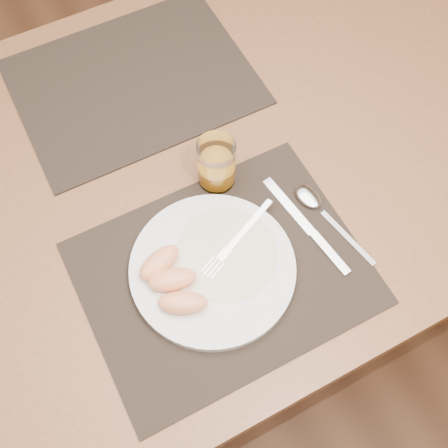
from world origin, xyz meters
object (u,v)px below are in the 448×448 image
placemat_far (133,82)px  fork (233,244)px  juice_glass (216,165)px  knife (312,233)px  placemat_near (223,273)px  spoon (314,202)px  table (184,190)px  plate (213,269)px

placemat_far → fork: fork is taller
fork → juice_glass: size_ratio=1.67×
knife → placemat_far: bearing=106.7°
placemat_near → juice_glass: 0.19m
spoon → juice_glass: bearing=135.4°
knife → spoon: (0.03, 0.05, 0.00)m
table → knife: 0.28m
placemat_near → knife: 0.17m
plate → juice_glass: bearing=60.4°
table → fork: 0.22m
table → plate: bearing=-101.6°
knife → juice_glass: bearing=118.3°
spoon → plate: bearing=-172.0°
plate → spoon: bearing=8.0°
fork → juice_glass: 0.14m
table → placemat_near: bearing=-97.6°
placemat_far → fork: (0.00, -0.41, 0.02)m
placemat_far → table: bearing=-90.7°
placemat_far → fork: bearing=-89.6°
plate → juice_glass: juice_glass is taller
plate → knife: bearing=-6.0°
table → juice_glass: juice_glass is taller
table → juice_glass: (0.04, -0.06, 0.13)m
placemat_near → placemat_far: 0.44m
table → placemat_far: 0.24m
placemat_far → knife: (0.13, -0.45, 0.00)m
placemat_near → plate: 0.02m
placemat_near → spoon: size_ratio=2.35×
plate → juice_glass: size_ratio=2.71×
plate → fork: bearing=22.0°
placemat_far → plate: plate is taller
knife → placemat_near: bearing=177.3°
spoon → knife: bearing=-123.6°
placemat_far → fork: size_ratio=2.71×
plate → juice_glass: 0.18m
placemat_near → spoon: (0.20, 0.04, 0.01)m
juice_glass → spoon: bearing=-44.6°
fork → placemat_far: bearing=90.4°
placemat_far → spoon: bearing=-67.4°
table → fork: bearing=-88.4°
table → placemat_far: bearing=89.3°
placemat_near → plate: size_ratio=1.67×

